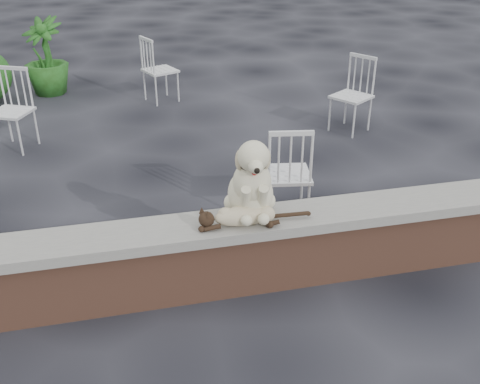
{
  "coord_description": "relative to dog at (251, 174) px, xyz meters",
  "views": [
    {
      "loc": [
        0.04,
        -3.38,
        2.62
      ],
      "look_at": [
        0.87,
        0.2,
        0.7
      ],
      "focal_mm": 41.65,
      "sensor_mm": 36.0,
      "label": 1
    }
  ],
  "objects": [
    {
      "name": "ground",
      "position": [
        -0.92,
        -0.08,
        -0.9
      ],
      "size": [
        60.0,
        60.0,
        0.0
      ],
      "primitive_type": "plane",
      "color": "black",
      "rests_on": "ground"
    },
    {
      "name": "brick_wall",
      "position": [
        -0.92,
        -0.08,
        -0.65
      ],
      "size": [
        6.0,
        0.3,
        0.5
      ],
      "primitive_type": "cube",
      "color": "brown",
      "rests_on": "ground"
    },
    {
      "name": "capstone",
      "position": [
        -0.92,
        -0.08,
        -0.36
      ],
      "size": [
        6.2,
        0.4,
        0.08
      ],
      "primitive_type": "cube",
      "color": "slate",
      "rests_on": "brick_wall"
    },
    {
      "name": "dog",
      "position": [
        0.0,
        0.0,
        0.0
      ],
      "size": [
        0.47,
        0.59,
        0.63
      ],
      "primitive_type": null,
      "rotation": [
        0.0,
        0.0,
        -0.11
      ],
      "color": "beige",
      "rests_on": "capstone"
    },
    {
      "name": "cat",
      "position": [
        -0.08,
        -0.15,
        -0.24
      ],
      "size": [
        0.99,
        0.34,
        0.16
      ],
      "primitive_type": null,
      "rotation": [
        0.0,
        0.0,
        -0.11
      ],
      "color": "#C1AE89",
      "rests_on": "capstone"
    },
    {
      "name": "chair_d",
      "position": [
        2.0,
        2.77,
        -0.43
      ],
      "size": [
        0.78,
        0.78,
        0.94
      ],
      "primitive_type": null,
      "rotation": [
        0.0,
        0.0,
        -0.98
      ],
      "color": "white",
      "rests_on": "ground"
    },
    {
      "name": "chair_e",
      "position": [
        -0.2,
        4.53,
        -0.43
      ],
      "size": [
        0.73,
        0.73,
        0.94
      ],
      "primitive_type": null,
      "rotation": [
        0.0,
        0.0,
        1.96
      ],
      "color": "white",
      "rests_on": "ground"
    },
    {
      "name": "chair_b",
      "position": [
        -2.08,
        3.13,
        -0.43
      ],
      "size": [
        0.75,
        0.75,
        0.94
      ],
      "primitive_type": null,
      "rotation": [
        0.0,
        0.0,
        -0.44
      ],
      "color": "white",
      "rests_on": "ground"
    },
    {
      "name": "chair_c",
      "position": [
        0.54,
        0.82,
        -0.43
      ],
      "size": [
        0.65,
        0.65,
        0.94
      ],
      "primitive_type": null,
      "rotation": [
        0.0,
        0.0,
        2.97
      ],
      "color": "white",
      "rests_on": "ground"
    },
    {
      "name": "potted_plant_b",
      "position": [
        -1.83,
        5.27,
        -0.33
      ],
      "size": [
        0.89,
        0.89,
        1.14
      ],
      "primitive_type": "imported",
      "rotation": [
        0.0,
        0.0,
        -0.65
      ],
      "color": "#1D4012",
      "rests_on": "ground"
    }
  ]
}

